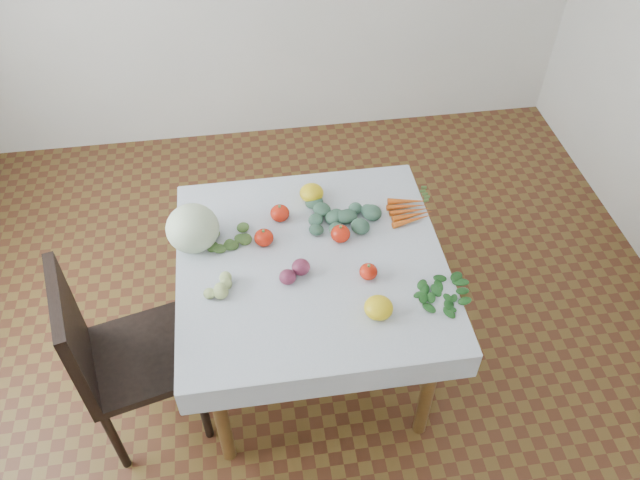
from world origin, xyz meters
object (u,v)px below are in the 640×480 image
(chair, at_px, (113,352))
(cabbage, at_px, (193,228))
(table, at_px, (311,276))
(carrot_bunch, at_px, (409,211))
(heirloom_back, at_px, (312,193))

(chair, distance_m, cabbage, 0.60)
(table, height_order, carrot_bunch, carrot_bunch)
(chair, bearing_deg, carrot_bunch, 18.05)
(table, height_order, chair, chair)
(chair, bearing_deg, table, 13.85)
(chair, height_order, cabbage, chair)
(cabbage, distance_m, carrot_bunch, 0.97)
(cabbage, relative_size, heirloom_back, 2.03)
(table, relative_size, carrot_bunch, 5.13)
(chair, xyz_separation_m, carrot_bunch, (1.33, 0.43, 0.21))
(cabbage, distance_m, heirloom_back, 0.58)
(chair, bearing_deg, heirloom_back, 33.22)
(chair, height_order, heirloom_back, chair)
(heirloom_back, bearing_deg, table, -98.23)
(chair, xyz_separation_m, cabbage, (0.37, 0.37, 0.29))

